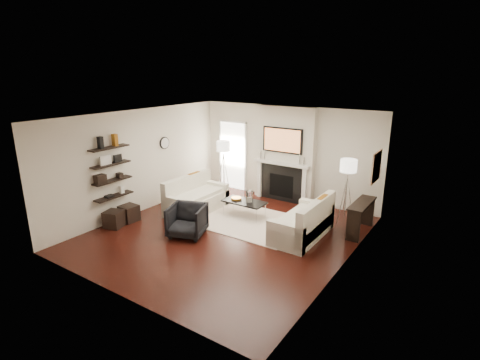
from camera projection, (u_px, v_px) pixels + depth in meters
The scene contains 71 objects.
room_envelope at pixel (225, 178), 8.30m from camera, with size 6.00×6.00×6.00m.
chimney_breast at pixel (285, 154), 10.59m from camera, with size 1.80×0.25×2.70m, color silver.
fireplace_surround at pixel (281, 183), 10.72m from camera, with size 1.30×0.02×1.04m, color black.
firebox at pixel (281, 186), 10.74m from camera, with size 0.75×0.02×0.65m, color black.
mantel_pilaster_l at pixel (259, 179), 11.07m from camera, with size 0.12×0.08×1.10m, color white.
mantel_pilaster_r at pixel (304, 187), 10.31m from camera, with size 0.12×0.08×1.10m, color white.
mantel_shelf at pixel (281, 163), 10.51m from camera, with size 1.70×0.18×0.07m, color white.
tv_body at pixel (282, 140), 10.34m from camera, with size 1.20×0.06×0.70m, color black.
tv_screen at pixel (282, 140), 10.32m from camera, with size 1.10×0.01×0.62m, color #BF723F.
candlestick_l_tall at pixel (265, 155), 10.76m from camera, with size 0.04×0.04×0.30m, color silver.
candlestick_l_short at pixel (261, 155), 10.84m from camera, with size 0.04×0.04×0.24m, color silver.
candlestick_r_tall at pixel (300, 160), 10.17m from camera, with size 0.04×0.04×0.30m, color silver.
candlestick_r_short at pixel (304, 161), 10.11m from camera, with size 0.04×0.04×0.24m, color silver.
hallway_panel at pixel (233, 156), 11.75m from camera, with size 0.90×0.02×2.10m, color white.
door_trim_l at pixel (221, 154), 11.99m from camera, with size 0.06×0.06×2.16m, color white.
door_trim_r at pixel (246, 158), 11.48m from camera, with size 0.06×0.06×2.16m, color white.
door_trim_top at pixel (233, 122), 11.43m from camera, with size 1.02×0.06×0.06m, color white.
rug at pixel (250, 221), 9.37m from camera, with size 2.60×2.00×0.01m, color beige.
loveseat_left_base at pixel (197, 203), 10.04m from camera, with size 0.85×1.80×0.42m, color silver.
loveseat_left_back at pixel (187, 190), 10.13m from camera, with size 0.18×1.80×0.80m, color silver.
loveseat_left_arm_n at pixel (176, 209), 9.37m from camera, with size 0.85×0.18×0.60m, color silver.
loveseat_left_arm_s at pixel (215, 192), 10.66m from camera, with size 0.85×0.18×0.60m, color silver.
loveseat_left_cushion at pixel (198, 194), 9.94m from camera, with size 0.63×1.44×0.10m, color silver.
pillow_left_orange at pixel (194, 180), 10.31m from camera, with size 0.10×0.42×0.42m, color #8E5511.
pillow_left_charcoal at pixel (179, 186), 9.83m from camera, with size 0.10×0.40×0.40m, color black.
loveseat_right_base at pixel (302, 228), 8.48m from camera, with size 0.85×1.80×0.42m, color silver.
loveseat_right_back at pixel (316, 218), 8.21m from camera, with size 0.18×1.80×0.80m, color silver.
loveseat_right_arm_n at pixel (286, 237), 7.81m from camera, with size 0.85×0.18×0.60m, color silver.
loveseat_right_arm_s at pixel (316, 213), 9.10m from camera, with size 0.85×0.18×0.60m, color silver.
loveseat_right_cushion at pixel (300, 217), 8.44m from camera, with size 0.63×1.44×0.10m, color silver.
pillow_right_orange at pixel (322, 205), 8.40m from camera, with size 0.10×0.42×0.42m, color #8E5511.
pillow_right_charcoal at pixel (311, 214), 7.92m from camera, with size 0.10×0.40×0.40m, color black.
coffee_table at pixel (244, 202), 9.59m from camera, with size 1.10×0.55×0.04m, color black.
coffee_leg_nw at pixel (224, 208), 9.74m from camera, with size 0.02×0.02×0.38m, color silver.
coffee_leg_ne at pixel (256, 216), 9.20m from camera, with size 0.02×0.02×0.38m, color silver.
coffee_leg_sw at pixel (233, 203), 10.09m from camera, with size 0.02×0.02×0.38m, color silver.
coffee_leg_se at pixel (265, 211), 9.56m from camera, with size 0.02×0.02×0.38m, color silver.
hurricane_glass at pixel (249, 197), 9.46m from camera, with size 0.18×0.18×0.32m, color white.
hurricane_candle at pixel (249, 199), 9.48m from camera, with size 0.09×0.09×0.13m, color white.
copper_bowl at pixel (236, 198), 9.71m from camera, with size 0.28×0.28×0.05m, color orange.
armchair at pixel (187, 219), 8.49m from camera, with size 0.78×0.73×0.80m, color black.
lamp_left_post at pixel (224, 173), 11.47m from camera, with size 0.02×0.02×1.20m, color silver.
lamp_left_shade at pixel (223, 146), 11.23m from camera, with size 0.40×0.40×0.30m, color white.
lamp_left_leg_a at pixel (227, 174), 11.41m from camera, with size 0.02×0.02×1.25m, color silver.
lamp_left_leg_b at pixel (224, 172), 11.57m from camera, with size 0.02×0.02×1.25m, color silver.
lamp_left_leg_c at pixel (220, 174), 11.42m from camera, with size 0.02×0.02×1.25m, color silver.
lamp_right_post at pixel (346, 199), 9.19m from camera, with size 0.02×0.02×1.20m, color silver.
lamp_right_shade at pixel (349, 166), 8.95m from camera, with size 0.40×0.40×0.30m, color white.
lamp_right_leg_a at pixel (350, 200), 9.13m from camera, with size 0.02×0.02×1.25m, color silver.
lamp_right_leg_b at pixel (345, 198), 9.29m from camera, with size 0.02×0.02×1.25m, color silver.
lamp_right_leg_c at pixel (342, 200), 9.14m from camera, with size 0.02×0.02×1.25m, color silver.
console_top at pixel (362, 203), 8.52m from camera, with size 0.35×1.20×0.04m, color black.
console_leg_n at pixel (353, 227), 8.19m from camera, with size 0.30×0.04×0.71m, color black.
console_leg_s at pixel (367, 211), 9.07m from camera, with size 0.30×0.04×0.71m, color black.
wall_art at pixel (376, 167), 8.42m from camera, with size 0.03×0.70×0.70m, color tan.
shelf_bottom at pixel (114, 196), 9.09m from camera, with size 0.25×1.00×0.04m, color black.
shelf_lower at pixel (112, 180), 8.98m from camera, with size 0.25×1.00×0.04m, color black.
shelf_upper at pixel (111, 164), 8.86m from camera, with size 0.25×1.00×0.04m, color black.
shelf_top at pixel (109, 148), 8.75m from camera, with size 0.25×1.00×0.04m, color black.
decor_magfile_a at pixel (100, 143), 8.53m from camera, with size 0.12×0.10×0.28m, color black.
decor_magfile_b at pixel (115, 140), 8.85m from camera, with size 0.12×0.10×0.28m, color #8E5511.
decor_frame_a at pixel (106, 160), 8.72m from camera, with size 0.04×0.30×0.22m, color white.
decor_frame_b at pixel (118, 158), 9.00m from camera, with size 0.04×0.22×0.18m, color black.
decor_wine_rack at pixel (100, 179), 8.68m from camera, with size 0.18×0.25×0.20m, color black.
decor_box_small at pixel (120, 175), 9.13m from camera, with size 0.15×0.12×0.12m, color black.
decor_books at pixel (109, 196), 8.97m from camera, with size 0.14×0.20×0.05m, color black.
decor_box_tall at pixel (122, 190), 9.25m from camera, with size 0.10×0.10×0.18m, color white.
clock_rim at pixel (164, 143), 10.38m from camera, with size 0.34×0.34×0.04m, color black.
clock_face at pixel (165, 143), 10.36m from camera, with size 0.29×0.29×0.01m, color white.
ottoman_near at pixel (129, 213), 9.38m from camera, with size 0.40×0.40×0.40m, color black.
ottoman_far at pixel (114, 219), 9.01m from camera, with size 0.40×0.40×0.40m, color black.
Camera 1 is at (4.71, -6.44, 3.66)m, focal length 28.00 mm.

